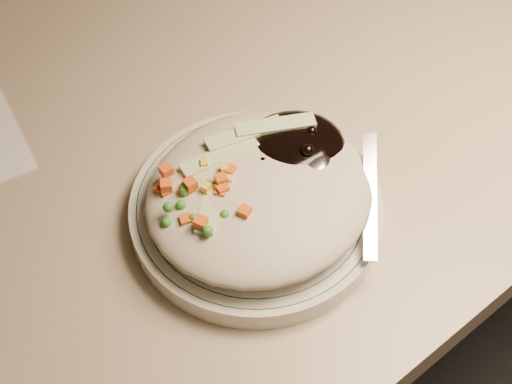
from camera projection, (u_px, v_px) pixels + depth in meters
desk at (231, 186)px, 0.89m from camera, size 1.40×0.70×0.74m
plate at (256, 211)px, 0.61m from camera, size 0.21×0.21×0.02m
plate_rim at (256, 204)px, 0.60m from camera, size 0.20×0.20×0.00m
meal at (261, 186)px, 0.58m from camera, size 0.21×0.19×0.05m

